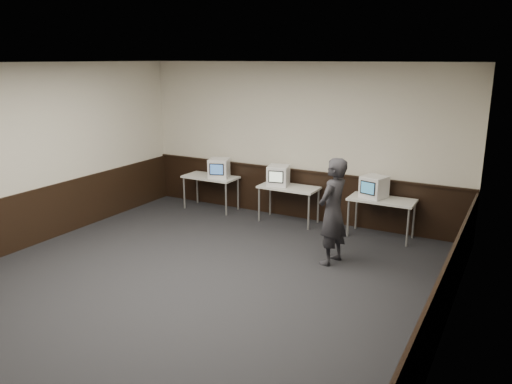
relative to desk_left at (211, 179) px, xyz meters
The scene contains 16 objects.
floor 4.13m from the desk_left, 62.18° to the right, with size 8.00×8.00×0.00m, color black.
ceiling 4.79m from the desk_left, 62.18° to the right, with size 8.00×8.00×0.00m, color white.
back_wall 2.15m from the desk_left, 11.89° to the left, with size 7.00×7.00×0.00m, color beige.
left_wall 4.05m from the desk_left, 113.96° to the right, with size 8.00×8.00×0.00m, color beige.
right_wall 6.56m from the desk_left, 33.69° to the right, with size 8.00×8.00×0.00m, color beige.
wainscot_back 1.95m from the desk_left, 11.31° to the left, with size 6.98×0.04×1.00m, color black.
wainscot_left 3.94m from the desk_left, 113.70° to the right, with size 0.04×7.98×1.00m, color black.
wainscot_right 6.48m from the desk_left, 33.79° to the right, with size 0.04×7.98×1.00m, color black.
wainscot_rail 1.96m from the desk_left, 10.73° to the left, with size 6.98×0.06×0.04m, color black.
desk_left is the anchor object (origin of this frame).
desk_center 1.90m from the desk_left, ahead, with size 1.20×0.60×0.75m.
desk_right 3.80m from the desk_left, ahead, with size 1.20×0.60×0.75m.
emac_left 0.37m from the desk_left, ahead, with size 0.54×0.55×0.42m.
emac_center 1.69m from the desk_left, ahead, with size 0.50×0.51×0.41m.
emac_right 3.65m from the desk_left, ahead, with size 0.51×0.53×0.41m.
person 3.77m from the desk_left, 24.91° to the right, with size 0.64×0.42×1.76m, color #25252A.
Camera 1 is at (4.11, -5.29, 3.26)m, focal length 35.00 mm.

